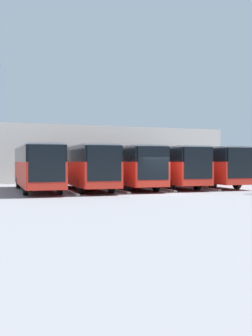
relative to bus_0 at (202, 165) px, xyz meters
name	(u,v)px	position (x,y,z in m)	size (l,w,h in m)	color
ground_plane	(161,194)	(7.28, 6.08, -1.88)	(600.00, 600.00, 0.00)	gray
bus_0	(202,165)	(0.00, 0.00, 0.00)	(3.58, 12.25, 3.37)	red
curb_divider_0	(196,187)	(1.82, 1.79, -1.80)	(0.24, 7.66, 0.15)	#9E9E99
bus_1	(165,165)	(3.64, -0.14, 0.00)	(3.58, 12.25, 3.37)	red
curb_divider_1	(155,188)	(5.46, 1.64, -1.80)	(0.24, 7.66, 0.15)	#9E9E99
bus_2	(126,165)	(7.28, -0.03, 0.00)	(3.58, 12.25, 3.37)	red
curb_divider_2	(113,190)	(9.10, 1.76, -1.80)	(0.24, 7.66, 0.15)	#9E9E99
bus_3	(84,166)	(10.93, 0.32, 0.00)	(3.58, 12.25, 3.37)	red
curb_divider_3	(68,191)	(12.75, 2.10, -1.80)	(0.24, 7.66, 0.15)	#9E9E99
bus_4	(37,166)	(14.57, 0.18, 0.00)	(3.58, 12.25, 3.37)	red
station_building	(74,154)	(7.28, -15.57, 1.15)	(33.22, 13.10, 6.00)	beige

